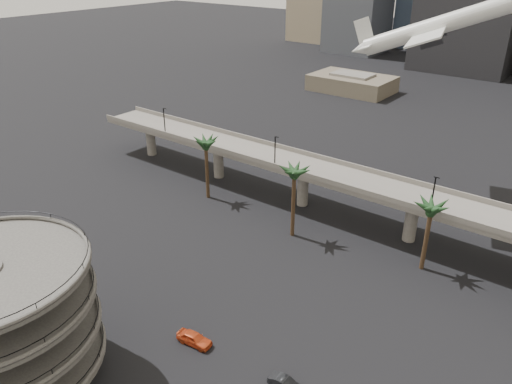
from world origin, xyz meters
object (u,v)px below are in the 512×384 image
Objects in this scene: car_a at (194,339)px; car_b at (286,384)px; overpass at (355,185)px; airborne_jet at (433,28)px.

car_a is 13.45m from car_b.
overpass is at bearing -8.37° from car_a.
overpass reaches higher than car_b.
car_a is at bearing 92.21° from car_b.
car_b is (13.41, 1.14, -0.12)m from car_a.
airborne_jet is at bearing 78.05° from overpass.
airborne_jet is (3.78, 17.85, 25.63)m from overpass.
car_a is (-4.59, -59.07, -32.14)m from airborne_jet.
overpass is at bearing -117.37° from airborne_jet.
airborne_jet is 67.41m from car_a.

